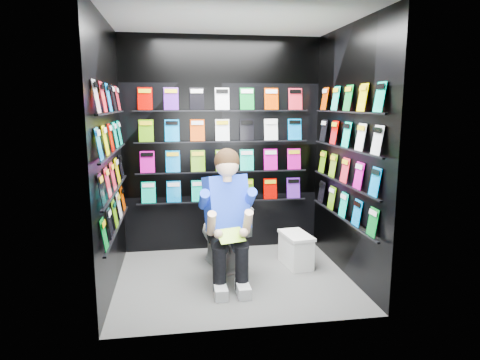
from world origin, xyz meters
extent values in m
plane|color=#5D5D5B|center=(0.00, 0.00, 0.00)|extent=(2.40, 2.40, 0.00)
plane|color=white|center=(0.00, 0.00, 2.60)|extent=(2.40, 2.40, 0.00)
cube|color=black|center=(0.00, 1.00, 1.30)|extent=(2.40, 0.04, 2.60)
cube|color=black|center=(0.00, -1.00, 1.30)|extent=(2.40, 0.04, 2.60)
cube|color=black|center=(-1.20, 0.00, 1.30)|extent=(0.04, 2.00, 2.60)
cube|color=black|center=(1.20, 0.00, 1.30)|extent=(0.04, 2.00, 2.60)
imported|color=white|center=(-0.08, 0.39, 0.37)|extent=(0.61, 0.84, 0.73)
cube|color=white|center=(0.74, 0.27, 0.17)|extent=(0.30, 0.48, 0.34)
cube|color=white|center=(0.74, 0.27, 0.35)|extent=(0.33, 0.50, 0.03)
cube|color=green|center=(-0.08, -0.34, 0.58)|extent=(0.28, 0.21, 0.11)
camera|label=1|loc=(-0.59, -4.17, 1.80)|focal=32.00mm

